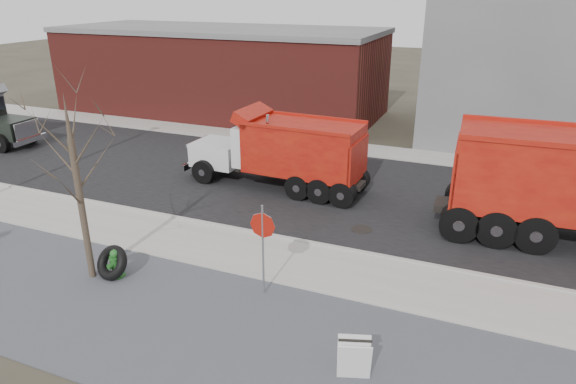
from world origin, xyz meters
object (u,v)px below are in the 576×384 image
at_px(fire_hydrant, 116,265).
at_px(sandwich_board, 354,359).
at_px(truck_tire, 112,263).
at_px(dump_truck_red_b, 283,150).
at_px(stop_sign, 263,234).

relative_size(fire_hydrant, sandwich_board, 0.90).
distance_m(truck_tire, dump_truck_red_b, 8.41).
distance_m(fire_hydrant, stop_sign, 4.46).
bearing_deg(fire_hydrant, dump_truck_red_b, 95.39).
xyz_separation_m(fire_hydrant, dump_truck_red_b, (1.62, 8.13, 1.21)).
bearing_deg(stop_sign, dump_truck_red_b, 132.07).
xyz_separation_m(fire_hydrant, sandwich_board, (7.22, -1.37, 0.11)).
bearing_deg(stop_sign, sandwich_board, -12.57).
relative_size(truck_tire, dump_truck_red_b, 0.15).
height_order(fire_hydrant, truck_tire, truck_tire).
distance_m(fire_hydrant, sandwich_board, 7.35).
xyz_separation_m(fire_hydrant, stop_sign, (4.17, 0.80, 1.36)).
xyz_separation_m(truck_tire, sandwich_board, (7.31, -1.34, 0.06)).
distance_m(truck_tire, stop_sign, 4.53).
height_order(truck_tire, dump_truck_red_b, dump_truck_red_b).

